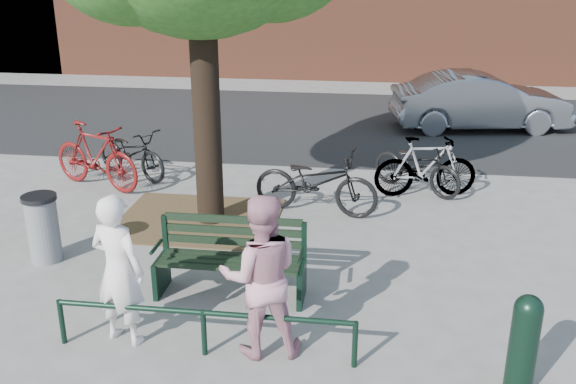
# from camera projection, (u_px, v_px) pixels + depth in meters

# --- Properties ---
(ground) EXTENTS (90.00, 90.00, 0.00)m
(ground) POSITION_uv_depth(u_px,v_px,m) (231.00, 296.00, 7.59)
(ground) COLOR gray
(ground) RESTS_ON ground
(dirt_pit) EXTENTS (2.40, 2.00, 0.02)m
(dirt_pit) POSITION_uv_depth(u_px,v_px,m) (199.00, 219.00, 9.76)
(dirt_pit) COLOR brown
(dirt_pit) RESTS_ON ground
(road) EXTENTS (40.00, 7.00, 0.01)m
(road) POSITION_uv_depth(u_px,v_px,m) (308.00, 122.00, 15.49)
(road) COLOR black
(road) RESTS_ON ground
(park_bench) EXTENTS (1.74, 0.54, 0.97)m
(park_bench) POSITION_uv_depth(u_px,v_px,m) (231.00, 256.00, 7.50)
(park_bench) COLOR black
(park_bench) RESTS_ON ground
(guard_railing) EXTENTS (3.06, 0.06, 0.51)m
(guard_railing) POSITION_uv_depth(u_px,v_px,m) (203.00, 319.00, 6.33)
(guard_railing) COLOR black
(guard_railing) RESTS_ON ground
(person_left) EXTENTS (0.67, 0.53, 1.62)m
(person_left) POSITION_uv_depth(u_px,v_px,m) (118.00, 270.00, 6.45)
(person_left) COLOR white
(person_left) RESTS_ON ground
(person_right) EXTENTS (0.95, 0.81, 1.69)m
(person_right) POSITION_uv_depth(u_px,v_px,m) (261.00, 276.00, 6.25)
(person_right) COLOR #C28593
(person_right) RESTS_ON ground
(bollard) EXTENTS (0.26, 0.26, 0.97)m
(bollard) POSITION_uv_depth(u_px,v_px,m) (524.00, 340.00, 5.79)
(bollard) COLOR black
(bollard) RESTS_ON ground
(litter_bin) EXTENTS (0.45, 0.45, 0.91)m
(litter_bin) POSITION_uv_depth(u_px,v_px,m) (43.00, 228.00, 8.32)
(litter_bin) COLOR gray
(litter_bin) RESTS_ON ground
(bicycle_a) EXTENTS (1.80, 1.37, 0.91)m
(bicycle_a) POSITION_uv_depth(u_px,v_px,m) (131.00, 153.00, 11.52)
(bicycle_a) COLOR black
(bicycle_a) RESTS_ON ground
(bicycle_b) EXTENTS (1.96, 1.23, 1.14)m
(bicycle_b) POSITION_uv_depth(u_px,v_px,m) (95.00, 156.00, 10.94)
(bicycle_b) COLOR #550C0C
(bicycle_b) RESTS_ON ground
(bicycle_c) EXTENTS (2.04, 1.00, 1.02)m
(bicycle_c) POSITION_uv_depth(u_px,v_px,m) (316.00, 182.00, 9.86)
(bicycle_c) COLOR black
(bicycle_c) RESTS_ON ground
(bicycle_d) EXTENTS (1.76, 0.77, 1.02)m
(bicycle_d) POSITION_uv_depth(u_px,v_px,m) (426.00, 167.00, 10.57)
(bicycle_d) COLOR gray
(bicycle_d) RESTS_ON ground
(bicycle_e) EXTENTS (1.72, 1.49, 0.89)m
(bicycle_e) POSITION_uv_depth(u_px,v_px,m) (417.00, 166.00, 10.82)
(bicycle_e) COLOR black
(bicycle_e) RESTS_ON ground
(parked_car) EXTENTS (4.13, 2.01, 1.30)m
(parked_car) POSITION_uv_depth(u_px,v_px,m) (480.00, 102.00, 14.64)
(parked_car) COLOR gray
(parked_car) RESTS_ON ground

